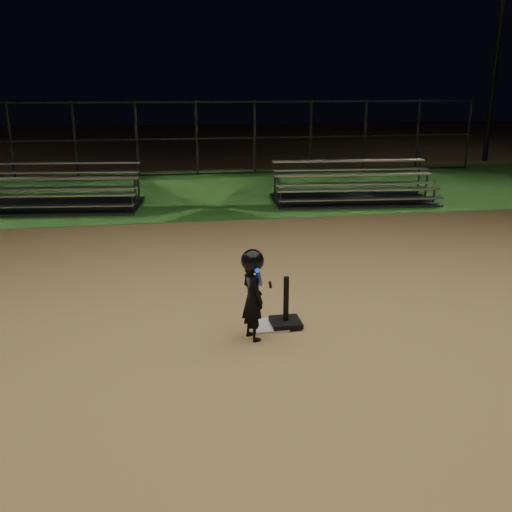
{
  "coord_description": "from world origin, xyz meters",
  "views": [
    {
      "loc": [
        -1.3,
        -6.6,
        2.98
      ],
      "look_at": [
        0.0,
        1.0,
        0.65
      ],
      "focal_mm": 39.63,
      "sensor_mm": 36.0,
      "label": 1
    }
  ],
  "objects": [
    {
      "name": "child_batter",
      "position": [
        -0.27,
        -0.32,
        0.61
      ],
      "size": [
        0.43,
        0.62,
        1.14
      ],
      "rotation": [
        0.0,
        0.0,
        1.93
      ],
      "color": "black",
      "rests_on": "ground"
    },
    {
      "name": "bleacher_left",
      "position": [
        -4.06,
        8.09,
        0.22
      ],
      "size": [
        4.65,
        2.62,
        1.09
      ],
      "rotation": [
        0.0,
        0.0,
        -0.11
      ],
      "color": "#B1B1B6",
      "rests_on": "ground"
    },
    {
      "name": "batting_tee",
      "position": [
        0.21,
        -0.03,
        0.13
      ],
      "size": [
        0.38,
        0.38,
        0.65
      ],
      "color": "black",
      "rests_on": "home_plate"
    },
    {
      "name": "ground",
      "position": [
        0.0,
        0.0,
        0.0
      ],
      "size": [
        80.0,
        80.0,
        0.0
      ],
      "primitive_type": "plane",
      "color": "#AC874E",
      "rests_on": "ground"
    },
    {
      "name": "bleacher_right",
      "position": [
        3.76,
        7.65,
        0.21
      ],
      "size": [
        4.35,
        2.37,
        1.03
      ],
      "rotation": [
        0.0,
        0.0,
        -0.08
      ],
      "color": "silver",
      "rests_on": "ground"
    },
    {
      "name": "home_plate",
      "position": [
        0.0,
        0.0,
        0.01
      ],
      "size": [
        0.45,
        0.45,
        0.02
      ],
      "primitive_type": "cube",
      "color": "beige",
      "rests_on": "ground"
    },
    {
      "name": "backstop_fence",
      "position": [
        0.0,
        13.0,
        1.25
      ],
      "size": [
        20.08,
        0.08,
        2.5
      ],
      "color": "#38383D",
      "rests_on": "ground"
    },
    {
      "name": "grass_strip",
      "position": [
        0.0,
        10.0,
        0.01
      ],
      "size": [
        60.0,
        8.0,
        0.01
      ],
      "primitive_type": "cube",
      "color": "#275F1E",
      "rests_on": "ground"
    },
    {
      "name": "light_pole_right",
      "position": [
        12.0,
        14.94,
        4.95
      ],
      "size": [
        0.9,
        0.53,
        8.3
      ],
      "color": "#2D2D30",
      "rests_on": "ground"
    }
  ]
}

